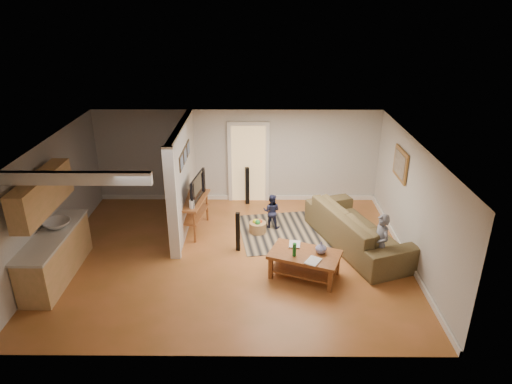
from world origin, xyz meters
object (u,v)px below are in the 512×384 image
at_px(speaker_right, 247,186).
at_px(tv_console, 194,202).
at_px(coffee_table, 306,258).
at_px(toy_basket, 258,227).
at_px(sofa, 356,245).
at_px(speaker_left, 238,232).
at_px(toddler, 271,227).
at_px(child, 377,271).

bearing_deg(speaker_right, tv_console, -139.74).
distance_m(coffee_table, toy_basket, 2.08).
height_order(tv_console, speaker_right, tv_console).
bearing_deg(coffee_table, tv_console, 141.79).
bearing_deg(coffee_table, sofa, 44.40).
distance_m(tv_console, speaker_left, 1.43).
xyz_separation_m(sofa, tv_console, (-3.71, 0.69, 0.74)).
bearing_deg(sofa, speaker_right, 27.73).
relative_size(speaker_right, toddler, 1.21).
bearing_deg(speaker_left, toddler, 60.14).
bearing_deg(coffee_table, toy_basket, 117.61).
xyz_separation_m(speaker_right, child, (2.74, -3.27, -0.52)).
relative_size(tv_console, toddler, 1.58).
distance_m(speaker_right, toy_basket, 1.71).
bearing_deg(child, toy_basket, -140.43).
distance_m(sofa, speaker_left, 2.70).
height_order(coffee_table, speaker_left, speaker_left).
height_order(sofa, speaker_left, speaker_left).
bearing_deg(tv_console, speaker_right, 60.76).
distance_m(child, toddler, 2.84).
distance_m(speaker_right, child, 4.29).
xyz_separation_m(sofa, child, (0.23, -1.03, 0.00)).
distance_m(speaker_left, toy_basket, 0.97).
distance_m(sofa, speaker_right, 3.40).
relative_size(toy_basket, child, 0.32).
relative_size(tv_console, speaker_left, 1.49).
distance_m(speaker_right, toddler, 1.59).
relative_size(tv_console, toy_basket, 3.38).
bearing_deg(coffee_table, toddler, 106.54).
bearing_deg(child, coffee_table, -99.07).
height_order(coffee_table, tv_console, tv_console).
relative_size(sofa, coffee_table, 1.91).
xyz_separation_m(coffee_table, tv_console, (-2.44, 1.92, 0.33)).
bearing_deg(toddler, speaker_right, -52.31).
bearing_deg(child, tv_console, -130.49).
height_order(sofa, speaker_right, speaker_right).
height_order(sofa, tv_console, tv_console).
xyz_separation_m(coffee_table, child, (1.49, 0.21, -0.41)).
distance_m(speaker_left, child, 3.02).
bearing_deg(child, speaker_left, -122.57).
distance_m(coffee_table, speaker_left, 1.71).
bearing_deg(speaker_left, coffee_table, -31.18).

